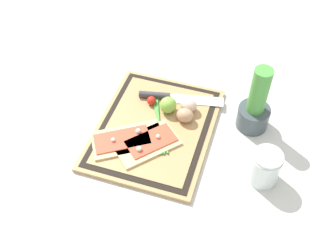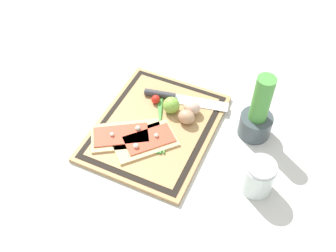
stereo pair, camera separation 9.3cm
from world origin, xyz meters
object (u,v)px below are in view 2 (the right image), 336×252
Objects in this scene: knife at (172,97)px; herb_pot at (258,116)px; cherry_tomato_red at (156,99)px; pizza_slice_near at (125,135)px; egg_brown at (186,117)px; lime at (171,105)px; egg_pink at (192,107)px; pizza_slice_far at (146,141)px; sauce_jar at (258,178)px.

herb_pot is (0.01, 0.28, 0.05)m from knife.
cherry_tomato_red is 0.32m from herb_pot.
egg_brown is (-0.13, 0.14, 0.02)m from pizza_slice_near.
lime is 0.06m from cherry_tomato_red.
lime reaches higher than cherry_tomato_red.
pizza_slice_near is 0.85× the size of knife.
pizza_slice_near is at bearing -39.78° from egg_pink.
egg_brown is at bearing 70.13° from lime.
egg_pink reaches higher than pizza_slice_far.
knife is 0.09m from egg_pink.
egg_pink is at bearing -85.79° from herb_pot.
lime is 0.26m from herb_pot.
lime is (0.02, -0.06, 0.00)m from egg_pink.
herb_pot is (-0.06, 0.20, 0.04)m from egg_brown.
pizza_slice_near is 4.41× the size of lime.
sauce_jar reaches higher than pizza_slice_far.
cherry_tomato_red is at bearing -164.61° from pizza_slice_far.
egg_brown is at bearing 0.07° from egg_pink.
pizza_slice_far is 0.15m from egg_brown.
egg_pink is (-0.17, 0.14, 0.02)m from pizza_slice_near.
pizza_slice_near is 0.40m from sauce_jar.
knife is at bearing -92.92° from herb_pot.
knife is 5.19× the size of egg_pink.
pizza_slice_far is at bearing 0.79° from knife.
knife is at bearing 162.55° from pizza_slice_near.
knife is 0.39m from sauce_jar.
egg_pink is 0.31m from sauce_jar.
herb_pot is at bearing 118.62° from pizza_slice_near.
sauce_jar reaches higher than lime.
cherry_tomato_red is at bearing -101.90° from lime.
pizza_slice_far is 0.33m from herb_pot.
egg_pink reaches higher than pizza_slice_near.
pizza_slice_far is at bearing -32.21° from egg_brown.
pizza_slice_far is 0.34m from sauce_jar.
egg_pink is at bearing 70.18° from knife.
lime is 0.49× the size of sauce_jar.
pizza_slice_near is at bearing -89.80° from sauce_jar.
pizza_slice_near is 4.39× the size of egg_brown.
egg_pink is at bearing -123.29° from sauce_jar.
knife is at bearing -132.06° from egg_brown.
pizza_slice_near is at bearing -28.78° from lime.
pizza_slice_near is at bearing -48.10° from egg_brown.
sauce_jar is (0.13, 0.26, 0.01)m from egg_brown.
pizza_slice_far is 0.19m from knife.
egg_brown is 0.23× the size of herb_pot.
cherry_tomato_red is (0.01, -0.12, -0.01)m from egg_pink.
egg_brown is 0.04m from egg_pink.
sauce_jar is at bearing 18.26° from herb_pot.
knife is 5.19× the size of egg_brown.
egg_brown is 1.85× the size of cherry_tomato_red.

